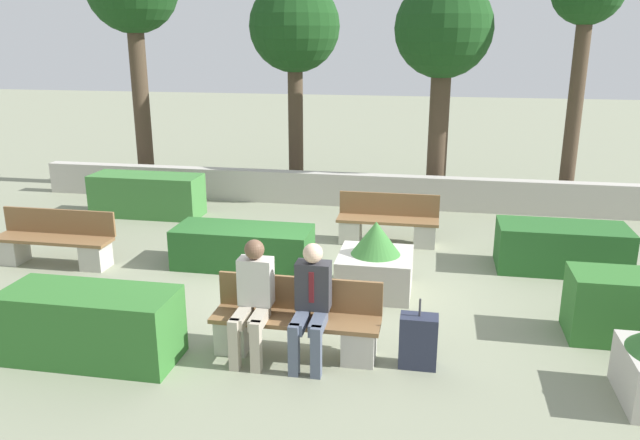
{
  "coord_description": "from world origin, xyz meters",
  "views": [
    {
      "loc": [
        1.65,
        -8.06,
        3.49
      ],
      "look_at": [
        0.07,
        0.5,
        0.9
      ],
      "focal_mm": 35.0,
      "sensor_mm": 36.0,
      "label": 1
    }
  ],
  "objects_px": {
    "suitcase": "(418,341)",
    "tree_center_left": "(295,30)",
    "tree_center_right": "(443,35)",
    "person_seated_man": "(311,299)",
    "person_seated_woman": "(253,294)",
    "planter_corner_left": "(375,263)",
    "tree_rightmost": "(587,2)",
    "bench_right_side": "(54,244)",
    "bench_left_side": "(388,225)",
    "bench_front": "(296,326)"
  },
  "relations": [
    {
      "from": "suitcase",
      "to": "tree_center_left",
      "type": "xyz_separation_m",
      "value": [
        -3.13,
        7.94,
        3.29
      ]
    },
    {
      "from": "tree_center_right",
      "to": "person_seated_man",
      "type": "bearing_deg",
      "value": -99.98
    },
    {
      "from": "person_seated_woman",
      "to": "suitcase",
      "type": "distance_m",
      "value": 1.88
    },
    {
      "from": "person_seated_woman",
      "to": "planter_corner_left",
      "type": "height_order",
      "value": "person_seated_woman"
    },
    {
      "from": "person_seated_man",
      "to": "tree_rightmost",
      "type": "bearing_deg",
      "value": 61.58
    },
    {
      "from": "bench_right_side",
      "to": "bench_left_side",
      "type": "bearing_deg",
      "value": 26.98
    },
    {
      "from": "person_seated_woman",
      "to": "suitcase",
      "type": "bearing_deg",
      "value": 2.61
    },
    {
      "from": "bench_front",
      "to": "tree_rightmost",
      "type": "relative_size",
      "value": 0.38
    },
    {
      "from": "bench_right_side",
      "to": "person_seated_man",
      "type": "relative_size",
      "value": 1.42
    },
    {
      "from": "bench_front",
      "to": "tree_center_right",
      "type": "height_order",
      "value": "tree_center_right"
    },
    {
      "from": "tree_rightmost",
      "to": "person_seated_man",
      "type": "bearing_deg",
      "value": -118.42
    },
    {
      "from": "person_seated_man",
      "to": "tree_rightmost",
      "type": "xyz_separation_m",
      "value": [
        3.99,
        7.38,
        3.36
      ]
    },
    {
      "from": "person_seated_man",
      "to": "suitcase",
      "type": "bearing_deg",
      "value": 4.09
    },
    {
      "from": "tree_center_right",
      "to": "bench_left_side",
      "type": "bearing_deg",
      "value": -104.35
    },
    {
      "from": "bench_left_side",
      "to": "planter_corner_left",
      "type": "bearing_deg",
      "value": -81.3
    },
    {
      "from": "person_seated_woman",
      "to": "tree_rightmost",
      "type": "distance_m",
      "value": 9.35
    },
    {
      "from": "bench_front",
      "to": "suitcase",
      "type": "bearing_deg",
      "value": -2.29
    },
    {
      "from": "person_seated_woman",
      "to": "suitcase",
      "type": "xyz_separation_m",
      "value": [
        1.82,
        0.08,
        -0.44
      ]
    },
    {
      "from": "planter_corner_left",
      "to": "suitcase",
      "type": "distance_m",
      "value": 2.1
    },
    {
      "from": "bench_right_side",
      "to": "tree_center_right",
      "type": "distance_m",
      "value": 8.39
    },
    {
      "from": "bench_left_side",
      "to": "tree_center_left",
      "type": "height_order",
      "value": "tree_center_left"
    },
    {
      "from": "bench_right_side",
      "to": "tree_center_right",
      "type": "relative_size",
      "value": 0.41
    },
    {
      "from": "bench_right_side",
      "to": "planter_corner_left",
      "type": "distance_m",
      "value": 5.08
    },
    {
      "from": "bench_front",
      "to": "tree_rightmost",
      "type": "bearing_deg",
      "value": 59.91
    },
    {
      "from": "bench_front",
      "to": "person_seated_man",
      "type": "distance_m",
      "value": 0.48
    },
    {
      "from": "suitcase",
      "to": "planter_corner_left",
      "type": "bearing_deg",
      "value": 108.58
    },
    {
      "from": "suitcase",
      "to": "tree_center_left",
      "type": "relative_size",
      "value": 0.17
    },
    {
      "from": "person_seated_man",
      "to": "tree_rightmost",
      "type": "height_order",
      "value": "tree_rightmost"
    },
    {
      "from": "planter_corner_left",
      "to": "tree_center_left",
      "type": "distance_m",
      "value": 7.18
    },
    {
      "from": "person_seated_man",
      "to": "tree_rightmost",
      "type": "distance_m",
      "value": 9.04
    },
    {
      "from": "person_seated_man",
      "to": "tree_center_right",
      "type": "distance_m",
      "value": 7.95
    },
    {
      "from": "tree_center_left",
      "to": "tree_rightmost",
      "type": "xyz_separation_m",
      "value": [
        5.96,
        -0.65,
        0.51
      ]
    },
    {
      "from": "person_seated_man",
      "to": "planter_corner_left",
      "type": "height_order",
      "value": "person_seated_man"
    },
    {
      "from": "bench_left_side",
      "to": "person_seated_man",
      "type": "xyz_separation_m",
      "value": [
        -0.5,
        -4.26,
        0.42
      ]
    },
    {
      "from": "tree_center_right",
      "to": "suitcase",
      "type": "bearing_deg",
      "value": -90.98
    },
    {
      "from": "bench_front",
      "to": "person_seated_woman",
      "type": "distance_m",
      "value": 0.63
    },
    {
      "from": "tree_rightmost",
      "to": "suitcase",
      "type": "bearing_deg",
      "value": -111.17
    },
    {
      "from": "bench_front",
      "to": "person_seated_man",
      "type": "height_order",
      "value": "person_seated_man"
    },
    {
      "from": "bench_left_side",
      "to": "bench_right_side",
      "type": "xyz_separation_m",
      "value": [
        -5.08,
        -2.01,
        0.01
      ]
    },
    {
      "from": "person_seated_man",
      "to": "tree_center_right",
      "type": "bearing_deg",
      "value": 80.02
    },
    {
      "from": "bench_right_side",
      "to": "planter_corner_left",
      "type": "relative_size",
      "value": 1.84
    },
    {
      "from": "planter_corner_left",
      "to": "tree_rightmost",
      "type": "distance_m",
      "value": 7.34
    },
    {
      "from": "bench_right_side",
      "to": "tree_rightmost",
      "type": "height_order",
      "value": "tree_rightmost"
    },
    {
      "from": "bench_right_side",
      "to": "tree_rightmost",
      "type": "xyz_separation_m",
      "value": [
        8.57,
        5.13,
        3.77
      ]
    },
    {
      "from": "planter_corner_left",
      "to": "person_seated_woman",
      "type": "bearing_deg",
      "value": -119.25
    },
    {
      "from": "planter_corner_left",
      "to": "tree_center_left",
      "type": "relative_size",
      "value": 0.22
    },
    {
      "from": "person_seated_woman",
      "to": "suitcase",
      "type": "height_order",
      "value": "person_seated_woman"
    },
    {
      "from": "bench_right_side",
      "to": "tree_center_left",
      "type": "xyz_separation_m",
      "value": [
        2.61,
        5.77,
        3.26
      ]
    },
    {
      "from": "bench_front",
      "to": "tree_center_left",
      "type": "relative_size",
      "value": 0.41
    },
    {
      "from": "bench_right_side",
      "to": "tree_rightmost",
      "type": "distance_m",
      "value": 10.67
    }
  ]
}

